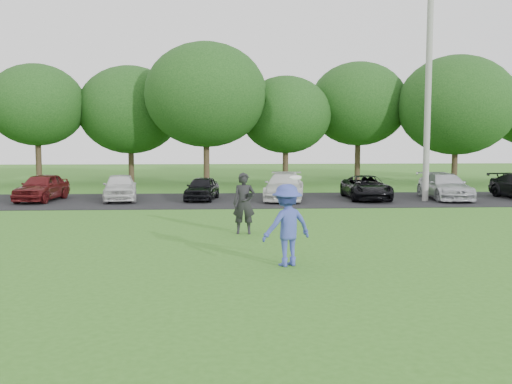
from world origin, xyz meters
TOP-DOWN VIEW (x-y plane):
  - ground at (0.00, 0.00)m, footprint 100.00×100.00m
  - parking_lot at (0.00, 13.00)m, footprint 32.00×6.50m
  - utility_pole at (8.25, 12.11)m, footprint 0.28×0.28m
  - frisbee_player at (0.47, -0.58)m, footprint 1.38×1.13m
  - camera_bystander at (-0.34, 3.80)m, footprint 0.71×0.49m
  - parked_cars at (0.34, 12.99)m, footprint 28.51×5.01m
  - tree_row at (1.51, 22.76)m, footprint 42.39×9.85m

SIDE VIEW (x-z plane):
  - ground at x=0.00m, z-range 0.00..0.00m
  - parking_lot at x=0.00m, z-range 0.00..0.03m
  - parked_cars at x=0.34m, z-range 0.00..1.25m
  - camera_bystander at x=-0.34m, z-range 0.00..1.86m
  - frisbee_player at x=0.47m, z-range -0.10..1.97m
  - utility_pole at x=8.25m, z-range 0.00..9.42m
  - tree_row at x=1.51m, z-range 0.59..9.23m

